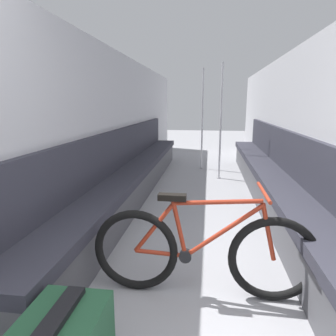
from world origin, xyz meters
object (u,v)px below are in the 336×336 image
bench_seat_row_right (272,180)px  bench_seat_row_left (133,175)px  grab_pole_near (221,124)px  bicycle (202,252)px  grab_pole_far (202,121)px

bench_seat_row_right → bench_seat_row_left: bearing=180.0°
bench_seat_row_right → grab_pole_near: size_ratio=2.94×
grab_pole_near → bicycle: bearing=-93.7°
bench_seat_row_left → bench_seat_row_right: size_ratio=1.00×
bench_seat_row_right → bicycle: 2.43m
bench_seat_row_right → bicycle: bench_seat_row_right is taller
bicycle → grab_pole_far: grab_pole_far is taller
bench_seat_row_left → bicycle: (1.09, -2.25, 0.00)m
bench_seat_row_right → grab_pole_far: grab_pole_far is taller
bench_seat_row_right → grab_pole_far: size_ratio=2.94×
grab_pole_near → bench_seat_row_left: bearing=-134.7°
bicycle → grab_pole_far: (-0.12, 4.41, 0.68)m
bicycle → bench_seat_row_left: bearing=114.8°
bench_seat_row_left → bicycle: size_ratio=3.79×
bench_seat_row_left → grab_pole_near: size_ratio=2.94×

